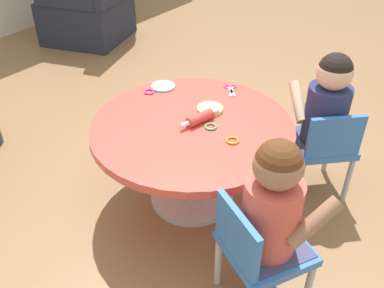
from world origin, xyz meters
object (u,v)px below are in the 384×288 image
seated_child_right (328,103)px  child_chair_right (322,146)px  armchair_dark (91,8)px  craft_scissors (231,89)px  seated_child_left (274,202)px  craft_table (192,141)px  rolling_pin (200,118)px  child_chair_left (258,249)px

seated_child_right → child_chair_right: bearing=-135.9°
armchair_dark → craft_scissors: armchair_dark is taller
seated_child_left → armchair_dark: size_ratio=0.56×
child_chair_right → armchair_dark: bearing=72.1°
child_chair_right → seated_child_right: bearing=44.1°
craft_table → rolling_pin: 0.13m
child_chair_left → seated_child_left: seated_child_left is taller
child_chair_left → seated_child_left: bearing=-28.8°
rolling_pin → craft_scissors: size_ratio=1.67×
seated_child_left → rolling_pin: 0.66m
child_chair_right → rolling_pin: bearing=130.3°
craft_table → armchair_dark: 2.51m
seated_child_left → craft_scissors: seated_child_left is taller
seated_child_left → seated_child_right: same height
craft_scissors → armchair_dark: bearing=67.1°
child_chair_right → seated_child_right: (0.03, 0.03, 0.23)m
child_chair_right → rolling_pin: child_chair_right is taller
rolling_pin → craft_scissors: bearing=9.2°
craft_table → child_chair_right: (0.44, -0.50, -0.07)m
child_chair_left → seated_child_right: bearing=6.4°
seated_child_right → seated_child_left: bearing=-171.9°
armchair_dark → craft_scissors: bearing=-112.9°
child_chair_right → armchair_dark: 2.79m
armchair_dark → craft_scissors: size_ratio=6.61×
seated_child_right → armchair_dark: bearing=72.5°
seated_child_left → rolling_pin: bearing=58.2°
child_chair_right → craft_scissors: bearing=93.6°
child_chair_left → rolling_pin: size_ratio=2.34×
child_chair_right → rolling_pin: size_ratio=2.34×
craft_table → child_chair_right: size_ratio=1.82×
child_chair_left → craft_scissors: bearing=38.6°
craft_table → seated_child_right: 0.69m
seated_child_right → craft_scissors: bearing=96.9°
rolling_pin → seated_child_right: bearing=-46.1°
craft_table → seated_child_left: 0.69m
craft_table → rolling_pin: bearing=-36.1°
seated_child_right → craft_table: bearing=134.5°
child_chair_left → armchair_dark: armchair_dark is taller
craft_table → seated_child_right: seated_child_right is taller
craft_scissors → child_chair_left: bearing=-141.4°
child_chair_left → child_chair_right: size_ratio=1.00×
child_chair_left → child_chair_right: same height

